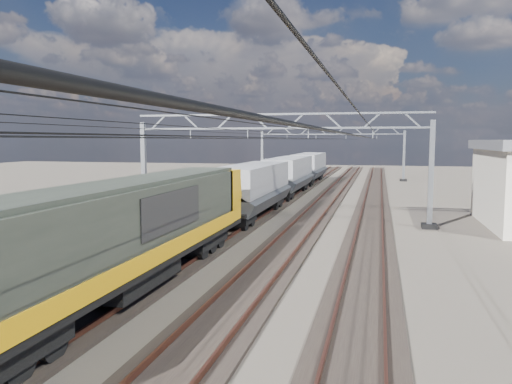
% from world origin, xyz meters
% --- Properties ---
extents(ground, '(160.00, 160.00, 0.00)m').
position_xyz_m(ground, '(0.00, 0.00, 0.00)').
color(ground, black).
rests_on(ground, ground).
extents(track_outer_west, '(2.60, 140.00, 0.30)m').
position_xyz_m(track_outer_west, '(-6.00, 0.00, 0.07)').
color(track_outer_west, black).
rests_on(track_outer_west, ground).
extents(track_loco, '(2.60, 140.00, 0.30)m').
position_xyz_m(track_loco, '(-2.00, 0.00, 0.07)').
color(track_loco, black).
rests_on(track_loco, ground).
extents(track_inner_east, '(2.60, 140.00, 0.30)m').
position_xyz_m(track_inner_east, '(2.00, 0.00, 0.07)').
color(track_inner_east, black).
rests_on(track_inner_east, ground).
extents(track_outer_east, '(2.60, 140.00, 0.30)m').
position_xyz_m(track_outer_east, '(6.00, 0.00, 0.07)').
color(track_outer_east, black).
rests_on(track_outer_east, ground).
extents(catenary_gantry_mid, '(19.90, 0.90, 7.11)m').
position_xyz_m(catenary_gantry_mid, '(0.00, 4.00, 3.91)').
color(catenary_gantry_mid, gray).
rests_on(catenary_gantry_mid, ground).
extents(catenary_gantry_far, '(19.90, 0.90, 7.11)m').
position_xyz_m(catenary_gantry_far, '(0.00, 40.00, 3.91)').
color(catenary_gantry_far, gray).
rests_on(catenary_gantry_far, ground).
extents(overhead_wires, '(12.03, 140.00, 0.53)m').
position_xyz_m(overhead_wires, '(0.00, 8.00, 5.75)').
color(overhead_wires, black).
rests_on(overhead_wires, ground).
extents(locomotive, '(2.76, 21.10, 3.62)m').
position_xyz_m(locomotive, '(-2.00, -12.42, 2.33)').
color(locomotive, black).
rests_on(locomotive, ground).
extents(hopper_wagon_lead, '(3.38, 13.00, 3.25)m').
position_xyz_m(hopper_wagon_lead, '(-2.00, 5.28, 2.23)').
color(hopper_wagon_lead, black).
rests_on(hopper_wagon_lead, ground).
extents(hopper_wagon_mid, '(3.38, 13.00, 3.25)m').
position_xyz_m(hopper_wagon_mid, '(-2.00, 19.48, 2.23)').
color(hopper_wagon_mid, black).
rests_on(hopper_wagon_mid, ground).
extents(hopper_wagon_third, '(3.38, 13.00, 3.25)m').
position_xyz_m(hopper_wagon_third, '(-2.00, 33.68, 2.23)').
color(hopper_wagon_third, black).
rests_on(hopper_wagon_third, ground).
extents(trackside_cabinet, '(0.39, 0.31, 1.10)m').
position_xyz_m(trackside_cabinet, '(-8.59, -10.52, 0.82)').
color(trackside_cabinet, gray).
rests_on(trackside_cabinet, ground).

